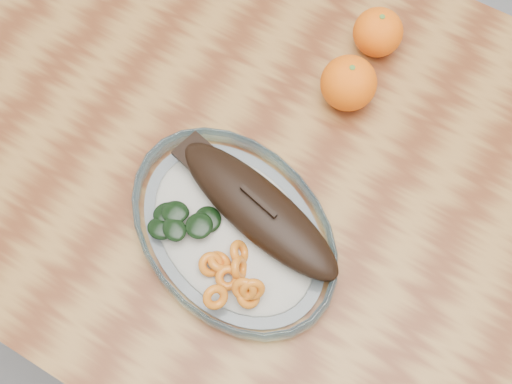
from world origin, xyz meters
TOP-DOWN VIEW (x-y plane):
  - ground at (0.00, 0.00)m, footprint 3.00×3.00m
  - dining_table at (0.00, 0.00)m, footprint 1.20×0.80m
  - plated_meal at (-0.05, -0.13)m, footprint 0.74×0.74m
  - orange_left at (-0.02, 0.24)m, footprint 0.07×0.07m
  - orange_right at (-0.02, 0.14)m, footprint 0.08×0.08m

SIDE VIEW (x-z plane):
  - ground at x=0.00m, z-range 0.00..0.00m
  - dining_table at x=0.00m, z-range 0.28..1.03m
  - plated_meal at x=-0.05m, z-range 0.73..0.81m
  - orange_left at x=-0.02m, z-range 0.75..0.82m
  - orange_right at x=-0.02m, z-range 0.75..0.83m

